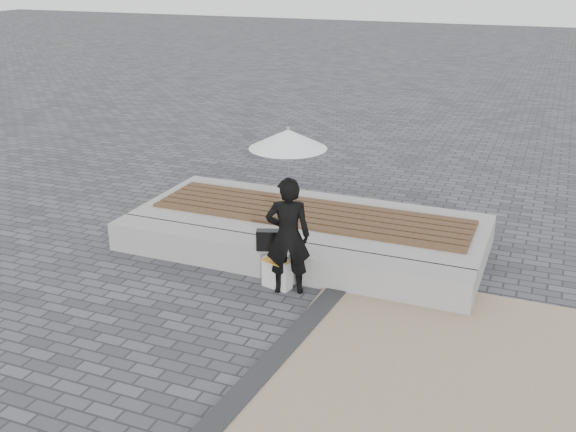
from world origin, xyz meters
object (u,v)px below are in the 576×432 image
(canvas_tote, at_px, (277,273))
(woman, at_px, (288,236))
(parasol, at_px, (288,139))
(handbag, at_px, (271,240))
(seating_ledge, at_px, (278,259))

(canvas_tote, bearing_deg, woman, -2.35)
(woman, relative_size, parasol, 1.29)
(parasol, xyz_separation_m, handbag, (-0.34, 0.26, -1.41))
(seating_ledge, height_order, parasol, parasol)
(handbag, bearing_deg, seating_ledge, 62.53)
(seating_ledge, xyz_separation_m, handbag, (-0.02, -0.17, 0.33))
(woman, height_order, handbag, woman)
(seating_ledge, bearing_deg, canvas_tote, -68.99)
(seating_ledge, height_order, handbag, handbag)
(seating_ledge, distance_m, parasol, 1.82)
(woman, height_order, canvas_tote, woman)
(seating_ledge, height_order, canvas_tote, seating_ledge)
(seating_ledge, distance_m, handbag, 0.37)
(woman, distance_m, canvas_tote, 0.58)
(parasol, xyz_separation_m, canvas_tote, (-0.17, 0.04, -1.75))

